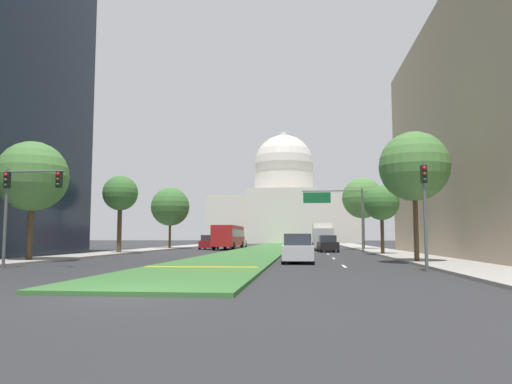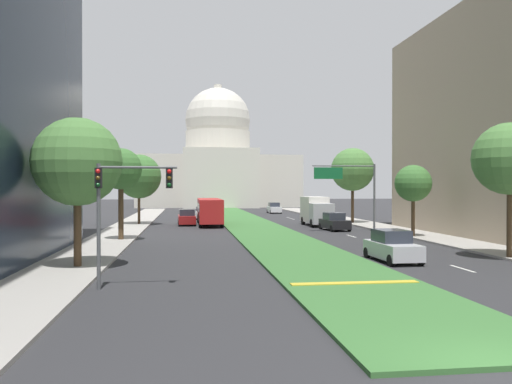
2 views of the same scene
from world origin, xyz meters
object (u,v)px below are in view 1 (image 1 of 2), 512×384
(city_bus, at_px, (229,235))
(sedan_very_far, at_px, (318,241))
(street_tree_right_mid, at_px, (382,203))
(traffic_light_near_left, at_px, (21,195))
(sedan_midblock, at_px, (328,244))
(sedan_lead_stopped, at_px, (297,249))
(street_tree_left_mid, at_px, (120,194))
(overhead_guide_sign, at_px, (339,207))
(capitol_building, at_px, (284,202))
(traffic_light_near_right, at_px, (425,201))
(street_tree_left_near, at_px, (32,177))
(street_tree_right_near, at_px, (414,167))
(box_truck_delivery, at_px, (323,236))
(street_tree_left_far, at_px, (170,207))
(sedan_distant, at_px, (209,243))
(street_tree_right_far, at_px, (363,198))
(sedan_far_horizon, at_px, (238,242))

(city_bus, bearing_deg, sedan_very_far, 65.76)
(street_tree_right_mid, bearing_deg, traffic_light_near_left, -138.13)
(sedan_midblock, bearing_deg, sedan_very_far, 90.14)
(sedan_lead_stopped, xyz_separation_m, sedan_midblock, (2.86, 21.50, -0.02))
(street_tree_left_mid, bearing_deg, overhead_guide_sign, 16.61)
(traffic_light_near_left, bearing_deg, capitol_building, 84.17)
(traffic_light_near_right, relative_size, sedan_very_far, 1.19)
(traffic_light_near_left, xyz_separation_m, sedan_lead_stopped, (14.37, 6.21, -2.96))
(traffic_light_near_right, distance_m, street_tree_left_near, 24.25)
(street_tree_right_near, xyz_separation_m, box_truck_delivery, (-4.56, 27.80, -4.22))
(traffic_light_near_right, height_order, sedan_very_far, traffic_light_near_right)
(city_bus, bearing_deg, box_truck_delivery, -12.66)
(street_tree_right_near, xyz_separation_m, street_tree_left_far, (-24.12, 31.55, -0.41))
(sedan_midblock, bearing_deg, sedan_distant, 147.69)
(street_tree_left_near, relative_size, street_tree_right_far, 0.88)
(traffic_light_near_right, relative_size, street_tree_left_far, 0.65)
(traffic_light_near_right, xyz_separation_m, sedan_very_far, (-3.37, 63.27, -2.49))
(street_tree_right_far, bearing_deg, street_tree_left_mid, -145.43)
(overhead_guide_sign, xyz_separation_m, sedan_midblock, (-1.13, 1.68, -3.86))
(street_tree_left_far, distance_m, sedan_midblock, 22.68)
(traffic_light_near_right, relative_size, sedan_lead_stopped, 1.18)
(traffic_light_near_left, height_order, sedan_far_horizon, traffic_light_near_left)
(overhead_guide_sign, height_order, sedan_very_far, overhead_guide_sign)
(overhead_guide_sign, distance_m, sedan_far_horizon, 26.38)
(traffic_light_near_left, height_order, sedan_distant, traffic_light_near_left)
(sedan_lead_stopped, bearing_deg, street_tree_left_far, 118.29)
(sedan_far_horizon, bearing_deg, sedan_lead_stopped, -77.36)
(traffic_light_near_right, xyz_separation_m, sedan_distant, (-17.76, 37.26, -2.47))
(street_tree_left_near, relative_size, city_bus, 0.71)
(traffic_light_near_left, height_order, street_tree_left_far, street_tree_left_far)
(street_tree_left_mid, xyz_separation_m, street_tree_left_far, (-0.20, 17.87, -0.14))
(traffic_light_near_left, xyz_separation_m, street_tree_left_near, (-2.84, 5.77, 1.73))
(sedan_far_horizon, xyz_separation_m, sedan_very_far, (12.23, 14.49, 0.03))
(traffic_light_near_left, distance_m, overhead_guide_sign, 31.87)
(sedan_lead_stopped, relative_size, sedan_midblock, 1.00)
(street_tree_left_far, relative_size, sedan_lead_stopped, 1.82)
(street_tree_left_mid, height_order, sedan_lead_stopped, street_tree_left_mid)
(city_bus, bearing_deg, sedan_midblock, -36.65)
(capitol_building, relative_size, street_tree_right_mid, 5.84)
(street_tree_left_near, xyz_separation_m, sedan_lead_stopped, (17.21, 0.45, -4.68))
(traffic_light_near_left, distance_m, city_bus, 37.02)
(street_tree_right_far, relative_size, sedan_midblock, 2.02)
(overhead_guide_sign, xyz_separation_m, street_tree_right_near, (3.17, -19.87, 1.22))
(sedan_very_far, bearing_deg, box_truck_delivery, -90.33)
(street_tree_right_far, height_order, city_bus, street_tree_right_far)
(street_tree_left_far, distance_m, street_tree_right_far, 24.63)
(overhead_guide_sign, xyz_separation_m, sedan_very_far, (-1.22, 36.84, -3.85))
(city_bus, bearing_deg, overhead_guide_sign, -38.94)
(street_tree_right_mid, bearing_deg, street_tree_right_far, 88.63)
(street_tree_left_far, height_order, box_truck_delivery, street_tree_left_far)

